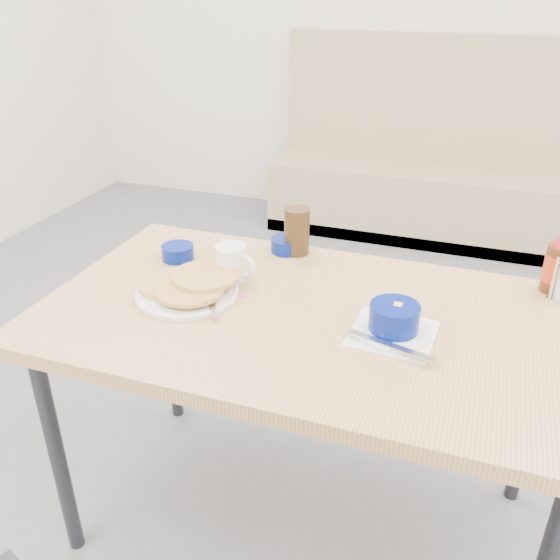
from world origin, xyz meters
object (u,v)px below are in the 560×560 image
(pancake_plate, at_px, (188,288))
(grits_setting, at_px, (394,322))
(booth_bench, at_px, (422,180))
(syrup_bottle, at_px, (557,265))
(creamer_bowl, at_px, (178,252))
(dining_table, at_px, (308,333))
(amber_tumbler, at_px, (297,231))
(butter_bowl, at_px, (286,245))
(coffee_mug, at_px, (232,262))

(pancake_plate, xyz_separation_m, grits_setting, (0.56, -0.02, 0.02))
(booth_bench, relative_size, syrup_bottle, 10.41)
(pancake_plate, height_order, grits_setting, grits_setting)
(booth_bench, xyz_separation_m, creamer_bowl, (-0.47, -2.36, 0.43))
(dining_table, relative_size, syrup_bottle, 7.67)
(booth_bench, xyz_separation_m, dining_table, (0.00, -2.53, 0.35))
(dining_table, bearing_deg, amber_tumbler, 113.12)
(pancake_plate, height_order, creamer_bowl, pancake_plate)
(creamer_bowl, xyz_separation_m, syrup_bottle, (1.07, 0.16, 0.06))
(pancake_plate, relative_size, creamer_bowl, 2.89)
(pancake_plate, xyz_separation_m, syrup_bottle, (0.94, 0.36, 0.06))
(creamer_bowl, bearing_deg, butter_bowl, 28.93)
(booth_bench, height_order, dining_table, booth_bench)
(creamer_bowl, height_order, amber_tumbler, amber_tumbler)
(dining_table, relative_size, butter_bowl, 14.41)
(dining_table, height_order, creamer_bowl, creamer_bowl)
(pancake_plate, height_order, butter_bowl, pancake_plate)
(coffee_mug, xyz_separation_m, creamer_bowl, (-0.21, 0.07, -0.03))
(amber_tumbler, bearing_deg, dining_table, -66.88)
(coffee_mug, distance_m, amber_tumbler, 0.26)
(pancake_plate, bearing_deg, creamer_bowl, 125.10)
(butter_bowl, distance_m, syrup_bottle, 0.78)
(booth_bench, xyz_separation_m, coffee_mug, (-0.26, -2.42, 0.46))
(dining_table, bearing_deg, butter_bowl, 117.86)
(butter_bowl, distance_m, amber_tumbler, 0.06)
(booth_bench, bearing_deg, grits_setting, -85.04)
(grits_setting, bearing_deg, syrup_bottle, 44.75)
(booth_bench, distance_m, dining_table, 2.56)
(grits_setting, relative_size, amber_tumbler, 1.50)
(coffee_mug, bearing_deg, butter_bowl, 69.93)
(butter_bowl, height_order, syrup_bottle, syrup_bottle)
(coffee_mug, height_order, creamer_bowl, coffee_mug)
(dining_table, relative_size, creamer_bowl, 14.26)
(dining_table, height_order, amber_tumbler, amber_tumbler)
(pancake_plate, distance_m, amber_tumbler, 0.41)
(dining_table, height_order, coffee_mug, coffee_mug)
(grits_setting, bearing_deg, booth_bench, 94.96)
(grits_setting, xyz_separation_m, creamer_bowl, (-0.70, 0.21, -0.01))
(syrup_bottle, bearing_deg, dining_table, -150.39)
(coffee_mug, bearing_deg, booth_bench, 83.80)
(booth_bench, relative_size, creamer_bowl, 19.36)
(dining_table, bearing_deg, grits_setting, -8.25)
(creamer_bowl, distance_m, butter_bowl, 0.34)
(butter_bowl, bearing_deg, pancake_plate, -114.04)
(butter_bowl, bearing_deg, dining_table, -62.14)
(booth_bench, distance_m, grits_setting, 2.61)
(dining_table, xyz_separation_m, grits_setting, (0.22, -0.03, 0.10))
(pancake_plate, distance_m, coffee_mug, 0.15)
(pancake_plate, bearing_deg, amber_tumbler, 61.50)
(grits_setting, bearing_deg, pancake_plate, 178.42)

